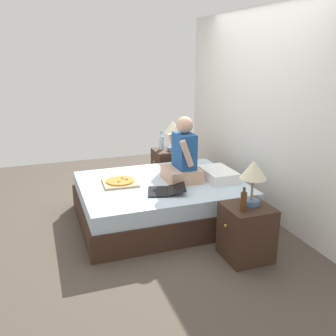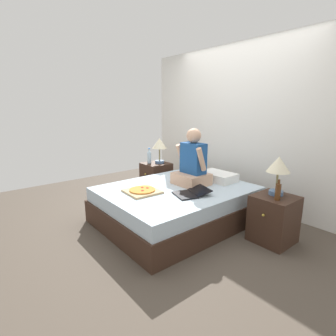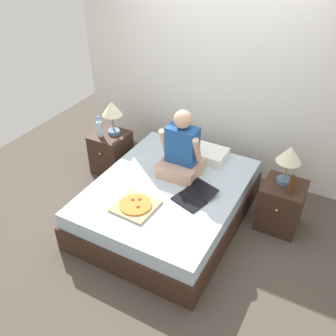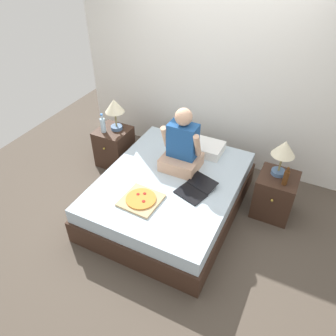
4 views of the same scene
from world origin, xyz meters
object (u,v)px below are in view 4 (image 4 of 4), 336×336
Objects in this scene: bed at (170,194)px; laptop at (195,190)px; nightstand_left at (114,147)px; beer_bottle at (286,177)px; lamp_on_left_nightstand at (114,108)px; lamp_on_right_nightstand at (284,151)px; person_seated at (182,147)px; pizza_box at (141,200)px; water_bottle at (103,125)px; nightstand_right at (275,195)px.

laptop is (0.34, -0.07, 0.26)m from bed.
nightstand_left is 2.38m from beer_bottle.
lamp_on_left_nightstand is 1.00× the size of lamp_on_right_nightstand.
nightstand_left is at bearing 168.64° from person_seated.
pizza_box is (1.03, -0.98, 0.22)m from nightstand_left.
water_bottle is at bearing 179.76° from beer_bottle.
person_seated is at bearing -168.22° from nightstand_right.
person_seated is (-1.19, -0.13, 0.12)m from beer_bottle.
lamp_on_left_nightstand is at bearing 180.00° from lamp_on_right_nightstand.
beer_bottle is at bearing -54.99° from nightstand_right.
nightstand_left is 0.61m from lamp_on_left_nightstand.
water_bottle is at bearing -176.57° from lamp_on_right_nightstand.
nightstand_right is at bearing -59.07° from lamp_on_right_nightstand.
laptop is at bearing -23.69° from lamp_on_left_nightstand.
person_seated reaches higher than lamp_on_left_nightstand.
nightstand_left is 1.13× the size of laptop.
pizza_box is at bearing -139.93° from lamp_on_right_nightstand.
person_seated is at bearing 85.60° from bed.
pizza_box is at bearing -138.76° from laptop.
bed is 3.54× the size of nightstand_left.
water_bottle reaches higher than bed.
person_seated is 1.86× the size of pizza_box.
nightstand_right is 1.25m from person_seated.
water_bottle is 0.61× the size of lamp_on_right_nightstand.
beer_bottle reaches higher than bed.
nightstand_right is 1.13× the size of laptop.
water_bottle is (-0.12, -0.14, -0.22)m from lamp_on_left_nightstand.
bed is 8.51× the size of beer_bottle.
nightstand_left is 0.41m from water_bottle.
lamp_on_left_nightstand reaches higher than beer_bottle.
water_bottle is 1.65m from laptop.
pizza_box is at bearing -46.25° from lamp_on_left_nightstand.
lamp_on_left_nightstand is 1.62m from laptop.
pizza_box reaches higher than bed.
beer_bottle is 1.60m from pizza_box.
lamp_on_right_nightstand is 1.07× the size of pizza_box.
bed is 0.55m from pizza_box.
beer_bottle is at bearing -56.31° from lamp_on_right_nightstand.
water_bottle reaches higher than laptop.
lamp_on_right_nightstand is 0.92× the size of laptop.
lamp_on_left_nightstand is (-1.10, 0.56, 0.64)m from bed.
person_seated is at bearing -173.59° from beer_bottle.
laptop is (0.32, -0.35, -0.27)m from person_seated.
lamp_on_right_nightstand is (2.21, 0.00, 0.00)m from lamp_on_left_nightstand.
water_bottle reaches higher than nightstand_left.
laptop is at bearing -140.64° from lamp_on_right_nightstand.
beer_bottle is (2.35, -0.10, 0.37)m from nightstand_left.
bed is at bearing -18.91° from water_bottle.
water_bottle reaches higher than nightstand_right.
nightstand_left and nightstand_right have the same top height.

